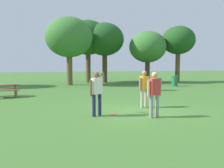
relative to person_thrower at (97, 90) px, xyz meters
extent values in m
plane|color=#447530|center=(1.89, 0.24, -0.96)|extent=(120.00, 120.00, 0.00)
cylinder|color=#1E234C|center=(-0.11, -0.06, -0.55)|extent=(0.13, 0.13, 0.82)
cylinder|color=#1E234C|center=(0.12, 0.04, -0.55)|extent=(0.13, 0.13, 0.82)
cube|color=white|center=(0.01, -0.01, 0.15)|extent=(0.44, 0.35, 0.58)
sphere|color=brown|center=(0.01, -0.01, 0.57)|extent=(0.21, 0.21, 0.21)
cylinder|color=brown|center=(-0.23, -0.12, 0.10)|extent=(0.09, 0.09, 0.58)
cylinder|color=brown|center=(0.14, 0.34, 0.49)|extent=(0.31, 0.56, 0.28)
cylinder|color=#B7AD93|center=(2.50, 1.07, -0.55)|extent=(0.13, 0.13, 0.82)
cylinder|color=#B7AD93|center=(2.27, 0.97, -0.55)|extent=(0.13, 0.13, 0.82)
cube|color=orange|center=(2.38, 1.02, 0.15)|extent=(0.44, 0.35, 0.58)
sphere|color=#9E7051|center=(2.38, 1.02, 0.57)|extent=(0.21, 0.21, 0.21)
cylinder|color=#9E7051|center=(2.62, 1.12, 0.10)|extent=(0.09, 0.09, 0.58)
cylinder|color=#9E7051|center=(2.15, 0.92, 0.10)|extent=(0.09, 0.09, 0.58)
cylinder|color=gray|center=(1.81, -0.84, -0.55)|extent=(0.13, 0.13, 0.82)
cylinder|color=gray|center=(2.07, -0.78, -0.55)|extent=(0.13, 0.13, 0.82)
cube|color=#D83838|center=(1.94, -0.81, 0.15)|extent=(0.42, 0.29, 0.58)
sphere|color=tan|center=(1.94, -0.81, 0.57)|extent=(0.21, 0.21, 0.21)
cylinder|color=tan|center=(1.68, -0.86, 0.10)|extent=(0.09, 0.09, 0.58)
cylinder|color=tan|center=(2.19, -0.76, 0.10)|extent=(0.09, 0.09, 0.58)
cylinder|color=#E04733|center=(0.62, -0.07, -0.95)|extent=(0.26, 0.26, 0.03)
cube|color=olive|center=(-4.21, 6.39, -0.22)|extent=(1.81, 1.07, 0.06)
cube|color=olive|center=(-4.10, 5.82, -0.52)|extent=(1.72, 0.58, 0.05)
cube|color=olive|center=(-4.32, 6.96, -0.52)|extent=(1.72, 0.58, 0.05)
cylinder|color=olive|center=(-3.56, 6.52, -0.61)|extent=(0.11, 0.11, 0.71)
cylinder|color=olive|center=(-3.45, 5.95, -0.75)|extent=(0.09, 0.09, 0.41)
cylinder|color=olive|center=(-3.67, 7.09, -0.75)|extent=(0.09, 0.09, 0.41)
cylinder|color=#237047|center=(6.23, 6.88, -0.51)|extent=(0.56, 0.56, 0.90)
cylinder|color=#2E8657|center=(6.23, 6.88, -0.03)|extent=(0.59, 0.59, 0.06)
cylinder|color=#237047|center=(9.42, 9.62, -0.51)|extent=(0.56, 0.56, 0.90)
cylinder|color=#2E8657|center=(9.42, 9.62, -0.03)|extent=(0.59, 0.59, 0.06)
cylinder|color=brown|center=(0.41, 13.56, 0.70)|extent=(0.54, 0.54, 3.33)
ellipsoid|color=#3D7A33|center=(0.41, 13.56, 3.59)|extent=(4.47, 4.47, 3.80)
cylinder|color=brown|center=(2.72, 16.27, 0.89)|extent=(0.54, 0.54, 3.71)
ellipsoid|color=#21511E|center=(2.72, 16.27, 3.96)|extent=(4.43, 4.43, 3.76)
cylinder|color=#4C3823|center=(4.37, 15.35, 0.81)|extent=(0.53, 0.53, 3.55)
ellipsoid|color=#21511E|center=(4.37, 15.35, 3.73)|extent=(4.14, 4.14, 3.52)
cylinder|color=#4C3823|center=(8.86, 14.10, 0.44)|extent=(0.52, 0.52, 2.79)
ellipsoid|color=#3D7A33|center=(8.86, 14.10, 2.93)|extent=(4.00, 4.00, 3.40)
cylinder|color=brown|center=(12.35, 13.65, 0.87)|extent=(0.51, 0.51, 3.66)
ellipsoid|color=#21511E|center=(12.35, 13.65, 3.71)|extent=(3.65, 3.65, 3.10)
camera|label=1|loc=(-1.76, -7.86, 0.90)|focal=35.32mm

